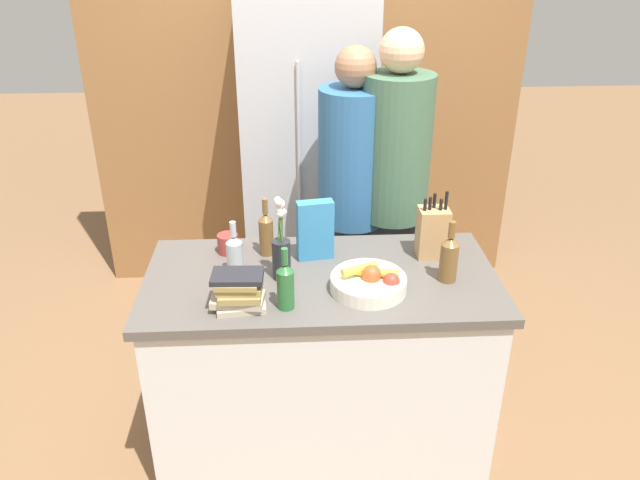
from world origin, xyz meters
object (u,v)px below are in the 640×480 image
(fruit_bowl, at_px, (369,281))
(bottle_vinegar, at_px, (266,233))
(person_at_sink, at_px, (352,195))
(flower_vase, at_px, (281,251))
(coffee_mug, at_px, (228,243))
(knife_block, at_px, (433,232))
(bottle_oil, at_px, (285,285))
(refrigerator, at_px, (307,158))
(bottle_wine, at_px, (235,255))
(book_stack, at_px, (239,291))
(person_in_blue, at_px, (394,188))
(bottle_water, at_px, (449,257))
(cereal_box, at_px, (315,230))

(fruit_bowl, xyz_separation_m, bottle_vinegar, (-0.41, 0.33, 0.06))
(fruit_bowl, distance_m, person_at_sink, 0.81)
(flower_vase, distance_m, person_at_sink, 0.78)
(flower_vase, distance_m, coffee_mug, 0.34)
(knife_block, bearing_deg, bottle_oil, -148.92)
(flower_vase, height_order, coffee_mug, flower_vase)
(refrigerator, relative_size, bottle_wine, 7.84)
(book_stack, bearing_deg, person_in_blue, 50.22)
(bottle_oil, bearing_deg, person_at_sink, 69.41)
(coffee_mug, relative_size, bottle_oil, 0.46)
(bottle_oil, distance_m, bottle_vinegar, 0.44)
(refrigerator, xyz_separation_m, coffee_mug, (-0.39, -1.03, -0.03))
(book_stack, relative_size, bottle_vinegar, 0.80)
(bottle_wine, distance_m, bottle_water, 0.87)
(cereal_box, height_order, bottle_wine, cereal_box)
(book_stack, bearing_deg, bottle_water, 10.98)
(coffee_mug, bearing_deg, knife_block, -4.91)
(refrigerator, distance_m, bottle_water, 1.42)
(bottle_water, height_order, person_in_blue, person_in_blue)
(book_stack, height_order, bottle_vinegar, bottle_vinegar)
(refrigerator, height_order, fruit_bowl, refrigerator)
(flower_vase, relative_size, bottle_vinegar, 1.36)
(fruit_bowl, bearing_deg, cereal_box, 124.94)
(bottle_oil, bearing_deg, bottle_water, 14.40)
(fruit_bowl, height_order, person_in_blue, person_in_blue)
(fruit_bowl, bearing_deg, bottle_water, 10.94)
(refrigerator, height_order, bottle_wine, refrigerator)
(refrigerator, relative_size, fruit_bowl, 6.27)
(bottle_wine, bearing_deg, book_stack, -82.96)
(book_stack, xyz_separation_m, bottle_oil, (0.17, -0.01, 0.03))
(book_stack, bearing_deg, knife_block, 24.90)
(knife_block, distance_m, coffee_mug, 0.90)
(coffee_mug, bearing_deg, bottle_oil, -61.41)
(coffee_mug, bearing_deg, cereal_box, -10.27)
(person_in_blue, bearing_deg, bottle_oil, -107.90)
(fruit_bowl, height_order, bottle_wine, bottle_wine)
(fruit_bowl, relative_size, flower_vase, 0.85)
(cereal_box, bearing_deg, person_at_sink, 67.74)
(cereal_box, xyz_separation_m, person_in_blue, (0.42, 0.48, -0.01))
(bottle_vinegar, bearing_deg, bottle_wine, -124.61)
(bottle_oil, bearing_deg, refrigerator, 84.74)
(bottle_water, height_order, person_at_sink, person_at_sink)
(flower_vase, xyz_separation_m, bottle_water, (0.67, -0.05, -0.02))
(cereal_box, height_order, book_stack, cereal_box)
(bottle_oil, bearing_deg, bottle_vinegar, 100.63)
(book_stack, height_order, bottle_wine, bottle_wine)
(book_stack, relative_size, bottle_wine, 0.87)
(book_stack, height_order, person_in_blue, person_in_blue)
(bottle_oil, bearing_deg, bottle_wine, 128.85)
(coffee_mug, height_order, bottle_oil, bottle_oil)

